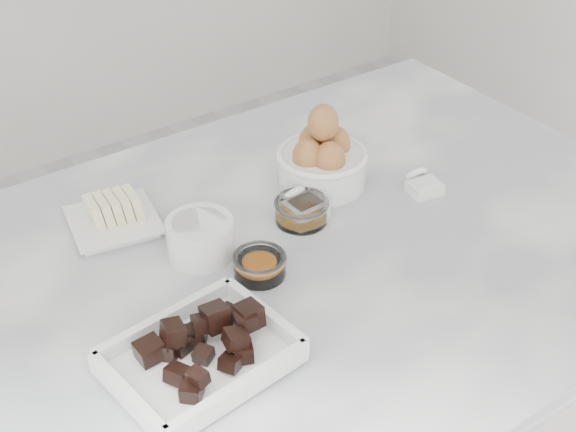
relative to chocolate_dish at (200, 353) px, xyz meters
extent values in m
cube|color=silver|center=(0.21, 0.12, -0.04)|extent=(1.20, 0.80, 0.04)
cube|color=white|center=(0.00, 0.00, -0.02)|extent=(0.22, 0.17, 0.01)
cube|color=white|center=(0.04, 0.33, -0.02)|extent=(0.13, 0.13, 0.01)
cube|color=white|center=(0.04, 0.33, -0.01)|extent=(0.15, 0.15, 0.00)
cylinder|color=white|center=(0.11, 0.19, 0.01)|extent=(0.10, 0.10, 0.06)
cylinder|color=white|center=(0.11, 0.19, 0.03)|extent=(0.08, 0.08, 0.01)
cylinder|color=white|center=(0.36, 0.24, 0.00)|extent=(0.14, 0.14, 0.06)
torus|color=white|center=(0.36, 0.24, 0.03)|extent=(0.15, 0.15, 0.01)
ellipsoid|color=#AB7337|center=(0.39, 0.25, 0.04)|extent=(0.05, 0.05, 0.06)
ellipsoid|color=#AB7337|center=(0.33, 0.24, 0.04)|extent=(0.05, 0.05, 0.06)
ellipsoid|color=#AB7337|center=(0.37, 0.27, 0.04)|extent=(0.05, 0.05, 0.06)
ellipsoid|color=#AB7337|center=(0.36, 0.21, 0.04)|extent=(0.05, 0.05, 0.06)
ellipsoid|color=#AB7337|center=(0.36, 0.25, 0.09)|extent=(0.05, 0.05, 0.06)
cylinder|color=white|center=(0.28, 0.18, -0.01)|extent=(0.08, 0.08, 0.03)
torus|color=white|center=(0.28, 0.18, 0.01)|extent=(0.08, 0.08, 0.01)
cylinder|color=#C3750D|center=(0.28, 0.18, -0.01)|extent=(0.06, 0.06, 0.01)
cylinder|color=white|center=(0.15, 0.11, -0.01)|extent=(0.07, 0.07, 0.03)
torus|color=white|center=(0.15, 0.11, 0.01)|extent=(0.08, 0.08, 0.01)
ellipsoid|color=orange|center=(0.15, 0.11, -0.01)|extent=(0.05, 0.05, 0.02)
cube|color=white|center=(0.29, 0.18, -0.01)|extent=(0.06, 0.05, 0.02)
cube|color=black|center=(0.29, 0.18, 0.00)|extent=(0.05, 0.04, 0.00)
torus|color=white|center=(0.28, 0.21, 0.00)|extent=(0.05, 0.04, 0.04)
cube|color=white|center=(0.48, 0.13, -0.01)|extent=(0.06, 0.05, 0.02)
cube|color=white|center=(0.48, 0.13, 0.00)|extent=(0.04, 0.03, 0.00)
torus|color=white|center=(0.48, 0.15, 0.00)|extent=(0.04, 0.04, 0.04)
camera|label=1|loc=(-0.31, -0.62, 0.68)|focal=50.00mm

